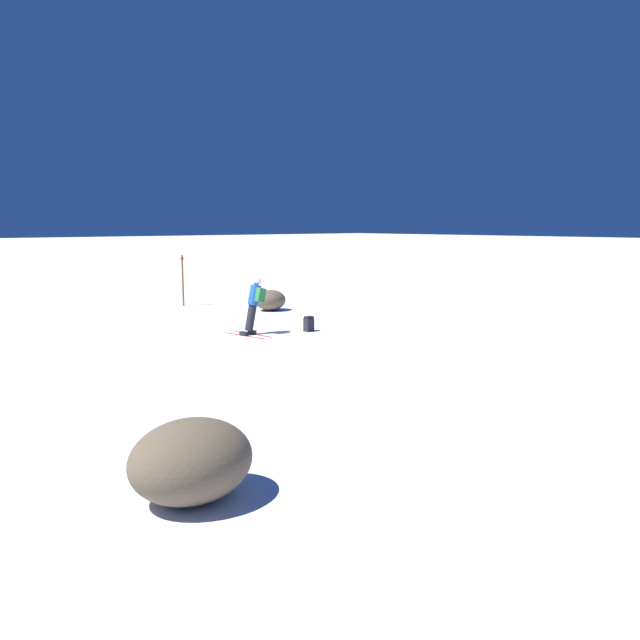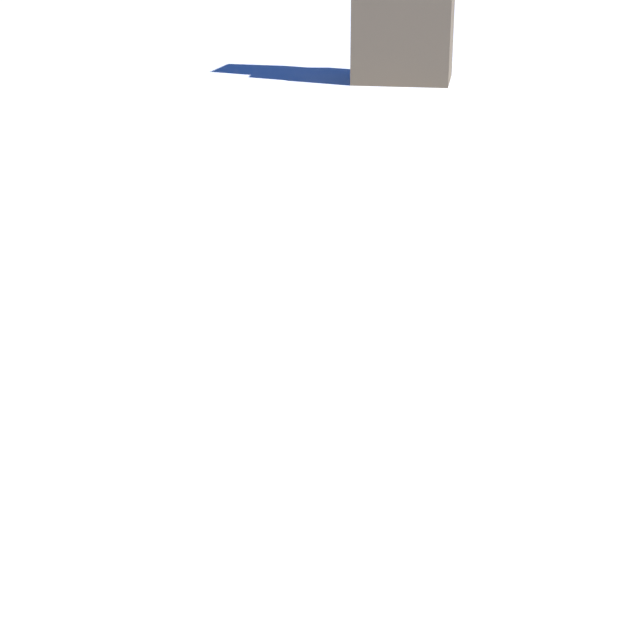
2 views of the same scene
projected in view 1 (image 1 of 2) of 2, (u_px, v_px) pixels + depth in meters
ground_plane at (242, 336)px, 19.70m from camera, size 300.00×300.00×0.00m
skier at (254, 302)px, 19.88m from camera, size 1.34×1.82×1.87m
spare_backpack at (309, 324)px, 20.50m from camera, size 0.32×0.24×0.50m
exposed_boulder_0 at (270, 300)px, 25.39m from camera, size 1.30×1.11×0.85m
exposed_boulder_1 at (191, 461)px, 7.94m from camera, size 1.63×1.38×1.06m
trail_marker at (183, 278)px, 26.77m from camera, size 0.13×0.13×2.19m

